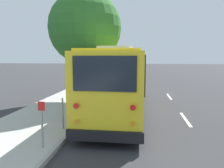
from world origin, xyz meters
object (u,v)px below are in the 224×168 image
sign_post_near (42,124)px  sign_post_far (63,113)px  parked_sedan_maroon (124,80)px  street_tree (85,23)px  shuttle_bus (119,78)px  parked_sedan_silver (131,71)px  parked_sedan_gray (129,74)px  parked_sedan_black (132,69)px

sign_post_near → sign_post_far: size_ratio=1.19×
parked_sedan_maroon → street_tree: size_ratio=0.60×
shuttle_bus → sign_post_far: bearing=152.3°
shuttle_bus → street_tree: size_ratio=1.35×
parked_sedan_silver → sign_post_near: 30.51m
parked_sedan_gray → parked_sedan_maroon: bearing=-177.0°
sign_post_far → street_tree: bearing=5.2°
parked_sedan_maroon → street_tree: bearing=169.0°
shuttle_bus → parked_sedan_silver: shuttle_bus is taller
parked_sedan_gray → sign_post_near: 23.75m
parked_sedan_gray → parked_sedan_silver: bearing=4.5°
parked_sedan_maroon → parked_sedan_gray: bearing=-0.3°
sign_post_near → parked_sedan_maroon: bearing=-4.5°
parked_sedan_black → street_tree: 30.03m
parked_sedan_black → sign_post_near: size_ratio=3.03×
shuttle_bus → parked_sedan_maroon: (10.81, 0.60, -1.25)m
shuttle_bus → parked_sedan_maroon: shuttle_bus is taller
parked_sedan_silver → parked_sedan_black: bearing=-1.7°
parked_sedan_maroon → sign_post_near: 16.27m
shuttle_bus → parked_sedan_maroon: size_ratio=2.25×
parked_sedan_silver → parked_sedan_black: (6.88, 0.09, -0.00)m
parked_sedan_silver → sign_post_near: sign_post_near is taller
parked_sedan_gray → parked_sedan_silver: 6.78m
parked_sedan_silver → parked_sedan_black: size_ratio=1.06×
parked_sedan_black → sign_post_far: (-35.54, 1.35, 0.17)m
parked_sedan_silver → street_tree: (-22.76, 1.98, 4.47)m
parked_sedan_gray → parked_sedan_silver: size_ratio=0.93×
parked_sedan_maroon → parked_sedan_gray: size_ratio=1.05×
parked_sedan_black → sign_post_far: size_ratio=3.62×
sign_post_near → street_tree: bearing=3.9°
shuttle_bus → sign_post_near: bearing=160.7°
parked_sedan_silver → street_tree: street_tree is taller
shuttle_bus → street_tree: 4.65m
shuttle_bus → parked_sedan_gray: 18.34m
parked_sedan_gray → street_tree: size_ratio=0.57×
street_tree → sign_post_far: 7.33m
parked_sedan_black → sign_post_near: bearing=-177.9°
parked_sedan_gray → sign_post_near: bearing=-179.2°
parked_sedan_gray → sign_post_far: (-21.89, 1.46, 0.18)m
parked_sedan_gray → parked_sedan_silver: (6.78, 0.02, 0.01)m
parked_sedan_maroon → parked_sedan_silver: 14.26m
parked_sedan_gray → sign_post_far: 21.94m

